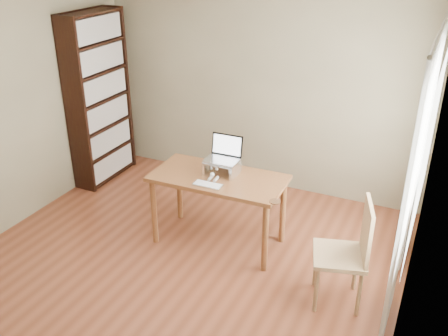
# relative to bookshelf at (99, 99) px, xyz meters

# --- Properties ---
(room) EXTENTS (4.04, 4.54, 2.64)m
(room) POSITION_rel_bookshelf_xyz_m (1.86, -1.54, 0.25)
(room) COLOR brown
(room) RESTS_ON ground
(bookshelf) EXTENTS (0.30, 0.90, 2.10)m
(bookshelf) POSITION_rel_bookshelf_xyz_m (0.00, 0.00, 0.00)
(bookshelf) COLOR black
(bookshelf) RESTS_ON ground
(curtains) EXTENTS (0.03, 1.90, 2.25)m
(curtains) POSITION_rel_bookshelf_xyz_m (3.75, -0.75, 0.12)
(curtains) COLOR white
(curtains) RESTS_ON ground
(desk) EXTENTS (1.32, 0.68, 0.75)m
(desk) POSITION_rel_bookshelf_xyz_m (1.99, -0.76, -0.41)
(desk) COLOR brown
(desk) RESTS_ON ground
(laptop_stand) EXTENTS (0.32, 0.25, 0.13)m
(laptop_stand) POSITION_rel_bookshelf_xyz_m (1.99, -0.68, -0.22)
(laptop_stand) COLOR silver
(laptop_stand) RESTS_ON desk
(laptop) EXTENTS (0.33, 0.27, 0.23)m
(laptop) POSITION_rel_bookshelf_xyz_m (1.99, -0.63, -0.11)
(laptop) COLOR silver
(laptop) RESTS_ON laptop_stand
(keyboard) EXTENTS (0.28, 0.12, 0.02)m
(keyboard) POSITION_rel_bookshelf_xyz_m (1.99, -0.98, -0.29)
(keyboard) COLOR silver
(keyboard) RESTS_ON desk
(coaster) EXTENTS (0.10, 0.10, 0.01)m
(coaster) POSITION_rel_bookshelf_xyz_m (2.66, -1.00, -0.30)
(coaster) COLOR brown
(coaster) RESTS_ON desk
(cat) EXTENTS (0.24, 0.48, 0.15)m
(cat) POSITION_rel_bookshelf_xyz_m (1.97, -0.65, -0.24)
(cat) COLOR #453E36
(cat) RESTS_ON desk
(chair) EXTENTS (0.53, 0.53, 0.97)m
(chair) POSITION_rel_bookshelf_xyz_m (3.38, -1.15, -0.53)
(chair) COLOR tan
(chair) RESTS_ON ground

